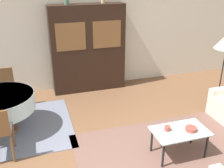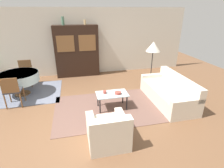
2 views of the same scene
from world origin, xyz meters
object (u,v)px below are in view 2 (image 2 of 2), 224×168
(armchair, at_px, (108,131))
(vase_short, at_px, (85,22))
(vase_tall, at_px, (63,21))
(floor_lamp, at_px, (153,48))
(bowl, at_px, (118,93))
(couch, at_px, (169,93))
(cup, at_px, (105,92))
(display_cabinet, at_px, (77,51))
(coffee_table, at_px, (112,95))
(dining_chair_far, at_px, (25,71))
(dining_table, at_px, (19,77))
(dining_chair_near, at_px, (12,90))

(armchair, bearing_deg, vase_short, 90.16)
(armchair, distance_m, vase_tall, 4.81)
(vase_tall, bearing_deg, floor_lamp, -28.88)
(bowl, relative_size, vase_short, 0.96)
(couch, xyz_separation_m, cup, (-1.96, 0.05, 0.21))
(couch, xyz_separation_m, display_cabinet, (-2.56, 2.95, 0.74))
(armchair, bearing_deg, vase_tall, 100.86)
(vase_tall, bearing_deg, coffee_table, -67.46)
(dining_chair_far, distance_m, floor_lamp, 4.68)
(display_cabinet, relative_size, vase_short, 11.12)
(bowl, distance_m, vase_short, 3.49)
(armchair, xyz_separation_m, dining_chair_far, (-2.32, 3.73, 0.24))
(dining_table, bearing_deg, bowl, -28.89)
(dining_chair_near, distance_m, bowl, 2.98)
(dining_table, height_order, cup, dining_table)
(display_cabinet, bearing_deg, armchair, -84.78)
(display_cabinet, height_order, cup, display_cabinet)
(dining_chair_near, xyz_separation_m, cup, (2.53, -0.65, -0.04))
(display_cabinet, xyz_separation_m, dining_chair_far, (-1.93, -0.60, -0.50))
(dining_table, xyz_separation_m, cup, (2.53, -1.47, -0.10))
(couch, bearing_deg, dining_table, 71.19)
(dining_chair_near, xyz_separation_m, vase_tall, (1.49, 2.24, 1.68))
(couch, distance_m, cup, 1.97)
(display_cabinet, relative_size, cup, 21.95)
(floor_lamp, bearing_deg, vase_short, 142.76)
(display_cabinet, distance_m, cup, 3.00)
(coffee_table, distance_m, bowl, 0.19)
(display_cabinet, distance_m, floor_lamp, 3.06)
(coffee_table, height_order, vase_short, vase_short)
(couch, height_order, dining_chair_far, dining_chair_far)
(cup, distance_m, bowl, 0.37)
(armchair, distance_m, dining_chair_near, 3.13)
(dining_table, distance_m, vase_short, 3.13)
(floor_lamp, xyz_separation_m, cup, (-1.95, -1.25, -0.90))
(floor_lamp, distance_m, vase_short, 2.82)
(dining_table, relative_size, dining_chair_near, 1.33)
(bowl, bearing_deg, cup, 161.92)
(coffee_table, xyz_separation_m, floor_lamp, (1.76, 1.31, 0.99))
(display_cabinet, relative_size, bowl, 11.60)
(bowl, bearing_deg, armchair, -112.75)
(coffee_table, distance_m, dining_table, 3.13)
(vase_short, bearing_deg, bowl, -79.36)
(cup, bearing_deg, floor_lamp, 32.68)
(display_cabinet, xyz_separation_m, floor_lamp, (2.55, -1.64, 0.36))
(vase_tall, distance_m, vase_short, 0.82)
(cup, xyz_separation_m, vase_tall, (-1.04, 2.90, 1.72))
(floor_lamp, xyz_separation_m, vase_short, (-2.17, 1.65, 0.76))
(display_cabinet, distance_m, bowl, 3.20)
(cup, bearing_deg, display_cabinet, 101.71)
(armchair, relative_size, vase_tall, 2.75)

